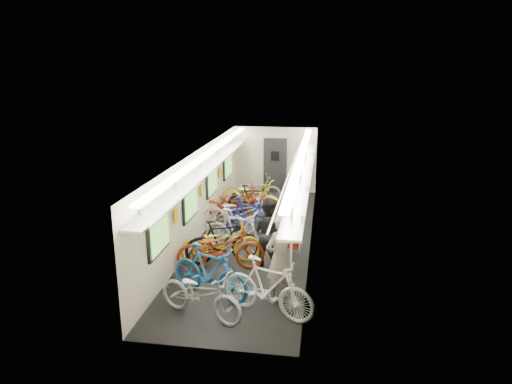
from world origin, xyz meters
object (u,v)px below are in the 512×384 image
(bicycle_0, at_px, (201,294))
(passenger_mid, at_px, (268,232))
(backpack, at_px, (292,238))
(passenger_near, at_px, (280,258))
(bicycle_1, at_px, (210,272))

(bicycle_0, height_order, passenger_mid, passenger_mid)
(passenger_mid, relative_size, backpack, 4.37)
(passenger_near, bearing_deg, bicycle_1, -38.94)
(passenger_near, relative_size, backpack, 4.80)
(bicycle_1, height_order, backpack, backpack)
(bicycle_0, bearing_deg, bicycle_1, 23.72)
(bicycle_0, xyz_separation_m, bicycle_1, (-0.03, 0.77, 0.08))
(bicycle_0, distance_m, backpack, 2.03)
(bicycle_0, height_order, bicycle_1, bicycle_1)
(passenger_mid, distance_m, backpack, 1.65)
(passenger_mid, bearing_deg, bicycle_0, 93.77)
(bicycle_0, bearing_deg, passenger_mid, 0.54)
(bicycle_0, distance_m, passenger_near, 1.67)
(backpack, bearing_deg, bicycle_1, -153.48)
(bicycle_1, bearing_deg, bicycle_0, -154.54)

